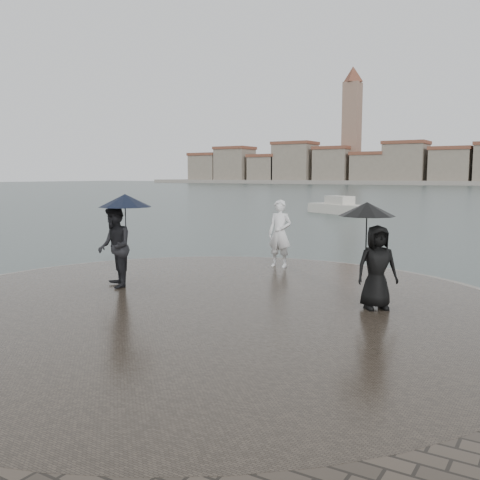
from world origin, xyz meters
The scene contains 6 objects.
ground centered at (0.00, 0.00, 0.00)m, with size 400.00×400.00×0.00m, color #2B3835.
kerb_ring centered at (0.00, 3.50, 0.16)m, with size 12.50×12.50×0.32m, color gray.
quay_tip centered at (0.00, 3.50, 0.18)m, with size 11.90×11.90×0.36m, color #2D261E.
statue centered at (-0.68, 7.93, 1.26)m, with size 0.65×0.43×1.80m, color white.
visitor_left centered at (-2.48, 3.74, 1.52)m, with size 1.37×1.20×2.04m.
visitor_right centered at (2.84, 4.86, 1.48)m, with size 1.22×1.05×1.95m.
Camera 1 is at (5.84, -4.66, 2.80)m, focal length 40.00 mm.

